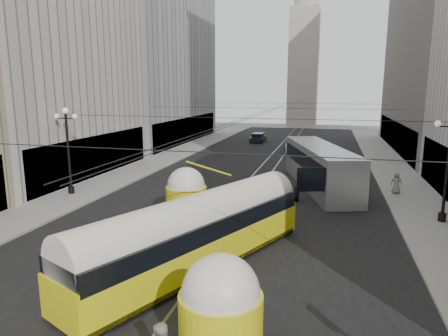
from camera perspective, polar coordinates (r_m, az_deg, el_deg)
The scene contains 15 objects.
road at distance 40.80m, azimuth 6.24°, elevation 0.09°, with size 20.00×85.00×0.02m, color black.
sidewalk_left at distance 47.31m, azimuth -7.61°, elevation 1.69°, with size 4.00×72.00×0.15m, color gray.
sidewalk_right at distance 44.21m, azimuth 22.52°, elevation 0.25°, with size 4.00×72.00×0.15m, color gray.
rail_left at distance 40.91m, azimuth 5.21°, elevation 0.14°, with size 0.12×85.00×0.04m, color gray.
rail_right at distance 40.69m, azimuth 7.29°, elevation 0.03°, with size 0.12×85.00×0.04m, color gray.
building_left_far at distance 61.23m, azimuth -10.75°, elevation 17.11°, with size 12.60×28.60×28.60m.
distant_tower at distance 87.59m, azimuth 11.36°, elevation 15.69°, with size 6.00×6.00×31.36m.
lamppost_left_mid at distance 31.45m, azimuth -21.39°, elevation 2.98°, with size 1.86×0.44×6.37m.
lamppost_right_mid at distance 26.29m, azimuth 29.38°, elevation 0.82°, with size 1.86×0.44×6.37m.
catenary at distance 39.07m, azimuth 6.38°, elevation 8.29°, with size 25.00×72.00×0.23m.
streetcar at distance 17.83m, azimuth -3.82°, elevation -9.14°, with size 7.76×14.13×3.36m.
city_bus at distance 32.83m, azimuth 13.48°, elevation 0.42°, with size 6.56×13.82×3.39m.
sedan_white_far at distance 51.82m, azimuth 9.93°, elevation 3.12°, with size 2.28×4.87×1.50m.
sedan_dark_far at distance 60.09m, azimuth 4.89°, elevation 4.28°, with size 1.83×4.32×1.36m.
pedestrian_sidewalk_right at distance 32.41m, azimuth 23.42°, elevation -1.95°, with size 0.80×0.49×1.64m, color gray.
Camera 1 is at (5.91, -7.10, 7.84)m, focal length 32.00 mm.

